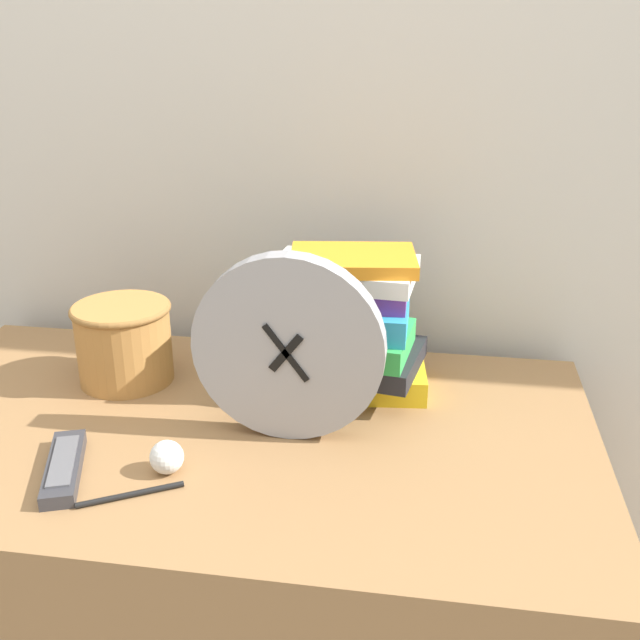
# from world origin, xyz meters

# --- Properties ---
(wall_back) EXTENTS (6.00, 0.04, 2.40)m
(wall_back) POSITION_xyz_m (0.00, 0.72, 1.20)
(wall_back) COLOR beige
(wall_back) RESTS_ON ground_plane
(desk) EXTENTS (1.13, 0.65, 0.75)m
(desk) POSITION_xyz_m (0.00, 0.33, 0.38)
(desk) COLOR olive
(desk) RESTS_ON ground_plane
(desk_clock) EXTENTS (0.28, 0.04, 0.28)m
(desk_clock) POSITION_xyz_m (0.10, 0.32, 0.90)
(desk_clock) COLOR #99999E
(desk_clock) RESTS_ON desk
(book_stack) EXTENTS (0.27, 0.21, 0.24)m
(book_stack) POSITION_xyz_m (0.16, 0.48, 0.87)
(book_stack) COLOR yellow
(book_stack) RESTS_ON desk
(basket) EXTENTS (0.17, 0.17, 0.14)m
(basket) POSITION_xyz_m (-0.21, 0.46, 0.83)
(basket) COLOR #B27A3D
(basket) RESTS_ON desk
(tv_remote) EXTENTS (0.10, 0.17, 0.02)m
(tv_remote) POSITION_xyz_m (-0.18, 0.16, 0.76)
(tv_remote) COLOR #333338
(tv_remote) RESTS_ON desk
(crumpled_paper_ball) EXTENTS (0.05, 0.05, 0.05)m
(crumpled_paper_ball) POSITION_xyz_m (-0.05, 0.19, 0.78)
(crumpled_paper_ball) COLOR white
(crumpled_paper_ball) RESTS_ON desk
(pen) EXTENTS (0.12, 0.08, 0.01)m
(pen) POSITION_xyz_m (-0.07, 0.13, 0.76)
(pen) COLOR black
(pen) RESTS_ON desk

